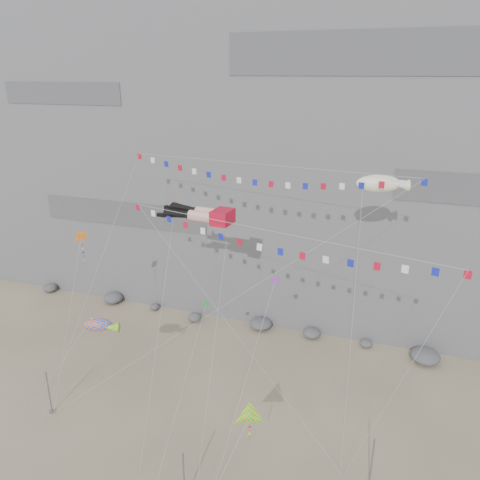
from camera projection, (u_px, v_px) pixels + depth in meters
The scene contains 16 objects.
ground at pixel (204, 426), 39.70m from camera, with size 120.00×120.00×0.00m, color tan.
cliff at pixel (297, 100), 59.70m from camera, with size 80.00×28.00×50.00m, color slate.
talus_boulders at pixel (261, 324), 54.63m from camera, with size 60.00×3.00×1.20m, color #58585C, non-canonical shape.
anchor_pole_left at pixel (49, 392), 40.58m from camera, with size 0.12×0.12×4.25m, color slate.
anchor_pole_center at pixel (184, 477), 32.22m from camera, with size 0.12×0.12×4.10m, color slate.
anchor_pole_right at pixel (372, 463), 33.26m from camera, with size 0.12×0.12×4.27m, color slate.
legs_kite at pixel (203, 215), 39.74m from camera, with size 9.36×16.15×22.57m.
flag_banner_upper at pixel (263, 165), 40.69m from camera, with size 28.79×15.27×29.22m.
flag_banner_lower at pixel (270, 231), 34.60m from camera, with size 26.21×7.36×19.63m.
harlequin_kite at pixel (81, 237), 42.06m from camera, with size 1.91×8.21×16.06m.
fish_windsock at pixel (98, 325), 39.12m from camera, with size 7.77×5.72×11.13m.
delta_kite at pixel (249, 417), 32.13m from camera, with size 3.41×5.26×8.08m.
blimp_windsock at pixel (379, 184), 37.87m from camera, with size 4.57×11.69×22.38m.
small_kite_a at pixel (175, 209), 42.03m from camera, with size 3.52×14.17×21.91m.
small_kite_b at pixel (274, 284), 37.82m from camera, with size 2.32×9.96×15.59m.
small_kite_c at pixel (205, 307), 39.37m from camera, with size 1.00×11.30×14.54m.
Camera 1 is at (13.26, -29.26, 28.36)m, focal length 35.00 mm.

